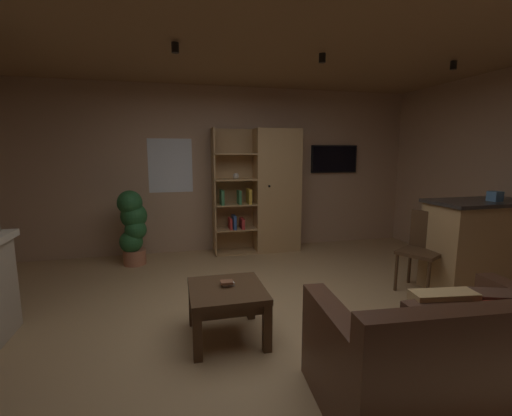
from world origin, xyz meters
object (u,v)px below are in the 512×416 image
Objects in this scene: wall_mounted_tv at (334,159)px; bookshelf_cabinet at (271,192)px; tissue_box at (495,196)px; leather_couch at (446,363)px; table_book_0 at (227,283)px; kitchen_bar_counter at (488,244)px; dining_chair at (423,246)px; potted_floor_plant at (133,225)px; coffee_table at (227,297)px; table_book_1 at (227,282)px.

bookshelf_cabinet is at bearing -170.02° from wall_mounted_tv.
leather_couch is at bearing -142.40° from tissue_box.
table_book_0 is (-3.09, -0.25, -0.64)m from tissue_box.
dining_chair is (-0.78, 0.13, -0.00)m from kitchen_bar_counter.
tissue_box is (-0.06, -0.08, 0.58)m from kitchen_bar_counter.
kitchen_bar_counter is 0.59m from tissue_box.
leather_couch is 15.44× the size of table_book_0.
tissue_box is at bearing 4.56° from table_book_0.
potted_floor_plant is at bearing 114.26° from table_book_0.
table_book_0 is at bearing -175.44° from tissue_box.
coffee_table is 2.45m from dining_chair.
kitchen_bar_counter is 1.60× the size of dining_chair.
bookshelf_cabinet is 3.76m from leather_couch.
tissue_box reaches higher than coffee_table.
dining_chair is at bearing 163.88° from tissue_box.
coffee_table is 6.28× the size of table_book_1.
potted_floor_plant is (-0.99, 2.26, 0.09)m from table_book_1.
potted_floor_plant is (-4.09, 1.97, -0.53)m from tissue_box.
kitchen_bar_counter reaches higher than leather_couch.
wall_mounted_tv reaches higher than dining_chair.
coffee_table is 3.78m from wall_mounted_tv.
wall_mounted_tv is at bearing 73.91° from leather_couch.
wall_mounted_tv reaches higher than coffee_table.
table_book_1 is at bearing -66.33° from potted_floor_plant.
tissue_box is at bearing 5.21° from table_book_1.
dining_chair reaches higher than table_book_0.
dining_chair is 0.86× the size of potted_floor_plant.
kitchen_bar_counter is at bearing 52.71° from tissue_box.
tissue_box is at bearing -72.27° from wall_mounted_tv.
leather_couch is 2.07m from dining_chair.
tissue_box is at bearing 5.80° from coffee_table.
dining_chair is (2.38, 0.49, 0.04)m from table_book_1.
kitchen_bar_counter is at bearing 7.13° from coffee_table.
coffee_table is 6.38× the size of table_book_0.
table_book_1 is at bearing -107.57° from table_book_0.
dining_chair is at bearing 10.85° from table_book_0.
coffee_table is at bearing -130.16° from wall_mounted_tv.
wall_mounted_tv reaches higher than table_book_0.
wall_mounted_tv is (-0.84, 2.36, 0.95)m from kitchen_bar_counter.
bookshelf_cabinet reaches higher than leather_couch.
bookshelf_cabinet is 1.32m from wall_mounted_tv.
dining_chair reaches higher than table_book_1.
kitchen_bar_counter is 3.19m from table_book_1.
table_book_1 is 2.47m from potted_floor_plant.
tissue_box is at bearing -48.41° from bookshelf_cabinet.
wall_mounted_tv is (-0.06, 2.23, 0.96)m from dining_chair.
leather_couch reaches higher than table_book_1.
potted_floor_plant is at bearing 152.36° from dining_chair.
coffee_table is 2.50m from potted_floor_plant.
leather_couch is 1.70m from table_book_1.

